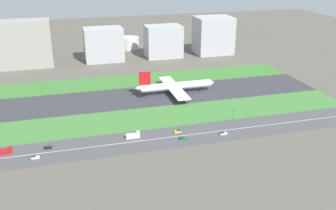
% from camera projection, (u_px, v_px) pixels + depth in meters
% --- Properties ---
extents(ground_plane, '(800.00, 800.00, 0.00)m').
position_uv_depth(ground_plane, '(141.00, 97.00, 295.48)').
color(ground_plane, '#5B564C').
extents(runway, '(280.00, 46.00, 0.10)m').
position_uv_depth(runway, '(141.00, 97.00, 295.46)').
color(runway, '#38383D').
rests_on(runway, ground_plane).
extents(grass_median_north, '(280.00, 36.00, 0.10)m').
position_uv_depth(grass_median_north, '(132.00, 81.00, 332.14)').
color(grass_median_north, '#3D7A33').
rests_on(grass_median_north, ground_plane).
extents(grass_median_south, '(280.00, 36.00, 0.10)m').
position_uv_depth(grass_median_south, '(154.00, 117.00, 258.78)').
color(grass_median_south, '#427F38').
rests_on(grass_median_south, ground_plane).
extents(highway, '(280.00, 28.00, 0.10)m').
position_uv_depth(highway, '(166.00, 138.00, 230.15)').
color(highway, '#4C4C4F').
rests_on(highway, ground_plane).
extents(highway_centerline, '(266.00, 0.50, 0.01)m').
position_uv_depth(highway_centerline, '(166.00, 138.00, 230.13)').
color(highway_centerline, silver).
rests_on(highway_centerline, highway).
extents(airliner, '(65.00, 56.00, 19.70)m').
position_uv_depth(airliner, '(174.00, 86.00, 299.71)').
color(airliner, white).
rests_on(airliner, runway).
extents(car_4, '(4.40, 1.80, 2.00)m').
position_uv_depth(car_4, '(48.00, 147.00, 217.33)').
color(car_4, black).
rests_on(car_4, highway).
extents(car_1, '(4.40, 1.80, 2.00)m').
position_uv_depth(car_1, '(223.00, 133.00, 233.96)').
color(car_1, silver).
rests_on(car_1, highway).
extents(car_5, '(4.40, 1.80, 2.00)m').
position_uv_depth(car_5, '(35.00, 157.00, 206.68)').
color(car_5, silver).
rests_on(car_5, highway).
extents(car_2, '(4.40, 1.80, 2.00)m').
position_uv_depth(car_2, '(178.00, 131.00, 236.51)').
color(car_2, yellow).
rests_on(car_2, highway).
extents(truck_0, '(8.40, 2.50, 4.00)m').
position_uv_depth(truck_0, '(4.00, 151.00, 211.27)').
color(truck_0, '#B2191E').
rests_on(truck_0, highway).
extents(car_3, '(4.40, 1.80, 2.00)m').
position_uv_depth(car_3, '(183.00, 138.00, 227.53)').
color(car_3, '#19662D').
rests_on(car_3, highway).
extents(truck_1, '(8.40, 2.50, 4.00)m').
position_uv_depth(truck_1, '(133.00, 136.00, 229.24)').
color(truck_1, silver).
rests_on(truck_1, highway).
extents(traffic_light, '(0.36, 0.50, 7.20)m').
position_uv_depth(traffic_light, '(234.00, 114.00, 252.57)').
color(traffic_light, '#4C4C51').
rests_on(traffic_light, highway).
extents(terminal_building, '(50.69, 27.47, 44.28)m').
position_uv_depth(terminal_building, '(24.00, 44.00, 366.86)').
color(terminal_building, '#9E998E').
rests_on(terminal_building, ground_plane).
extents(hangar_building, '(38.25, 24.64, 33.64)m').
position_uv_depth(hangar_building, '(104.00, 45.00, 387.60)').
color(hangar_building, '#B2B2B7').
rests_on(hangar_building, ground_plane).
extents(office_tower, '(37.30, 25.67, 32.82)m').
position_uv_depth(office_tower, '(163.00, 41.00, 403.30)').
color(office_tower, '#B2B2B7').
rests_on(office_tower, ground_plane).
extents(cargo_warehouse, '(38.96, 30.73, 39.54)m').
position_uv_depth(cargo_warehouse, '(213.00, 35.00, 416.03)').
color(cargo_warehouse, '#B2B2B7').
rests_on(cargo_warehouse, ground_plane).
extents(fuel_tank_west, '(25.60, 25.60, 12.11)m').
position_uv_depth(fuel_tank_west, '(98.00, 45.00, 431.53)').
color(fuel_tank_west, silver).
rests_on(fuel_tank_west, ground_plane).
extents(fuel_tank_centre, '(21.97, 21.97, 13.41)m').
position_uv_depth(fuel_tank_centre, '(129.00, 43.00, 440.09)').
color(fuel_tank_centre, silver).
rests_on(fuel_tank_centre, ground_plane).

